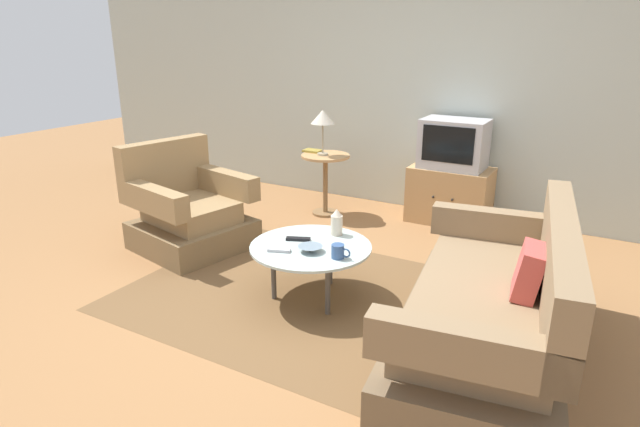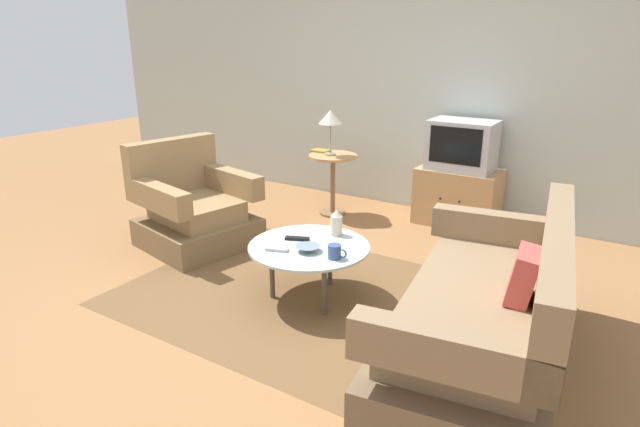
# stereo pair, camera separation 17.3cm
# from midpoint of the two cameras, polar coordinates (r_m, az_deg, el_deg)

# --- Properties ---
(ground_plane) EXTENTS (16.00, 16.00, 0.00)m
(ground_plane) POSITION_cam_midpoint_polar(r_m,az_deg,el_deg) (3.85, -3.82, -9.05)
(ground_plane) COLOR olive
(back_wall) EXTENTS (9.00, 0.12, 2.70)m
(back_wall) POSITION_cam_midpoint_polar(r_m,az_deg,el_deg) (5.64, 10.24, 14.00)
(back_wall) COLOR #B2BCB2
(back_wall) RESTS_ON ground
(area_rug) EXTENTS (2.60, 1.93, 0.00)m
(area_rug) POSITION_cam_midpoint_polar(r_m,az_deg,el_deg) (3.85, -2.28, -8.98)
(area_rug) COLOR brown
(area_rug) RESTS_ON ground
(armchair) EXTENTS (1.02, 1.02, 0.91)m
(armchair) POSITION_cam_midpoint_polar(r_m,az_deg,el_deg) (4.80, -15.05, 0.10)
(armchair) COLOR brown
(armchair) RESTS_ON ground
(couch) EXTENTS (1.13, 1.92, 0.86)m
(couch) POSITION_cam_midpoint_polar(r_m,az_deg,el_deg) (3.21, 16.44, -10.04)
(couch) COLOR brown
(couch) RESTS_ON ground
(coffee_table) EXTENTS (0.85, 0.85, 0.40)m
(coffee_table) POSITION_cam_midpoint_polar(r_m,az_deg,el_deg) (3.69, -2.36, -3.90)
(coffee_table) COLOR #B2C6C1
(coffee_table) RESTS_ON ground
(side_table) EXTENTS (0.49, 0.49, 0.63)m
(side_table) POSITION_cam_midpoint_polar(r_m,az_deg,el_deg) (5.43, -0.33, 4.50)
(side_table) COLOR tan
(side_table) RESTS_ON ground
(tv_stand) EXTENTS (0.78, 0.48, 0.55)m
(tv_stand) POSITION_cam_midpoint_polar(r_m,az_deg,el_deg) (5.39, 12.88, 1.97)
(tv_stand) COLOR tan
(tv_stand) RESTS_ON ground
(television) EXTENTS (0.61, 0.42, 0.47)m
(television) POSITION_cam_midpoint_polar(r_m,az_deg,el_deg) (5.27, 13.28, 7.30)
(television) COLOR #B7B7BC
(television) RESTS_ON tv_stand
(table_lamp) EXTENTS (0.23, 0.23, 0.45)m
(table_lamp) POSITION_cam_midpoint_polar(r_m,az_deg,el_deg) (5.31, -0.65, 10.21)
(table_lamp) COLOR #9E937A
(table_lamp) RESTS_ON side_table
(vase) EXTENTS (0.09, 0.09, 0.20)m
(vase) POSITION_cam_midpoint_polar(r_m,az_deg,el_deg) (3.84, 0.52, -0.97)
(vase) COLOR beige
(vase) RESTS_ON coffee_table
(mug) EXTENTS (0.14, 0.09, 0.09)m
(mug) POSITION_cam_midpoint_polar(r_m,az_deg,el_deg) (3.46, 0.55, -4.11)
(mug) COLOR #335184
(mug) RESTS_ON coffee_table
(bowl) EXTENTS (0.17, 0.17, 0.04)m
(bowl) POSITION_cam_midpoint_polar(r_m,az_deg,el_deg) (3.57, -2.45, -3.82)
(bowl) COLOR slate
(bowl) RESTS_ON coffee_table
(tv_remote_dark) EXTENTS (0.18, 0.11, 0.02)m
(tv_remote_dark) POSITION_cam_midpoint_polar(r_m,az_deg,el_deg) (3.77, -3.68, -2.76)
(tv_remote_dark) COLOR black
(tv_remote_dark) RESTS_ON coffee_table
(tv_remote_silver) EXTENTS (0.16, 0.10, 0.02)m
(tv_remote_silver) POSITION_cam_midpoint_polar(r_m,az_deg,el_deg) (3.60, -5.81, -3.95)
(tv_remote_silver) COLOR #B2B2B7
(tv_remote_silver) RESTS_ON coffee_table
(book) EXTENTS (0.19, 0.14, 0.02)m
(book) POSITION_cam_midpoint_polar(r_m,az_deg,el_deg) (5.53, -1.71, 6.76)
(book) COLOR olive
(book) RESTS_ON side_table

